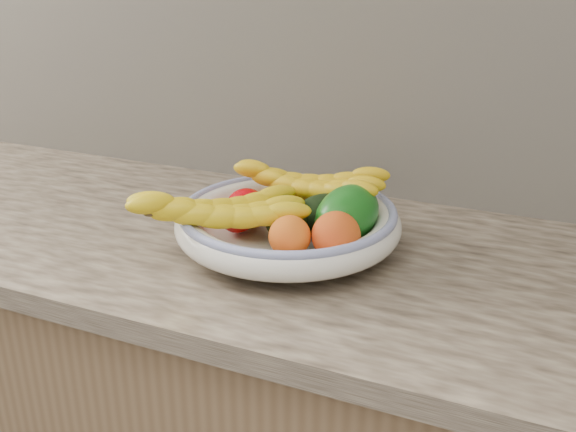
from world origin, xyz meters
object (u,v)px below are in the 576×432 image
(fruit_bowl, at_px, (288,222))
(banana_bunch_back, at_px, (307,188))
(green_mango, at_px, (347,215))
(banana_bunch_front, at_px, (219,216))

(fruit_bowl, distance_m, banana_bunch_back, 0.08)
(green_mango, xyz_separation_m, banana_bunch_back, (-0.10, 0.06, 0.01))
(green_mango, xyz_separation_m, banana_bunch_front, (-0.19, -0.10, 0.01))
(banana_bunch_back, distance_m, banana_bunch_front, 0.19)
(green_mango, height_order, banana_bunch_back, green_mango)
(green_mango, height_order, banana_bunch_front, green_mango)
(banana_bunch_back, bearing_deg, banana_bunch_front, -120.63)
(fruit_bowl, distance_m, banana_bunch_front, 0.13)
(banana_bunch_back, height_order, banana_bunch_front, banana_bunch_back)
(banana_bunch_back, relative_size, banana_bunch_front, 0.97)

